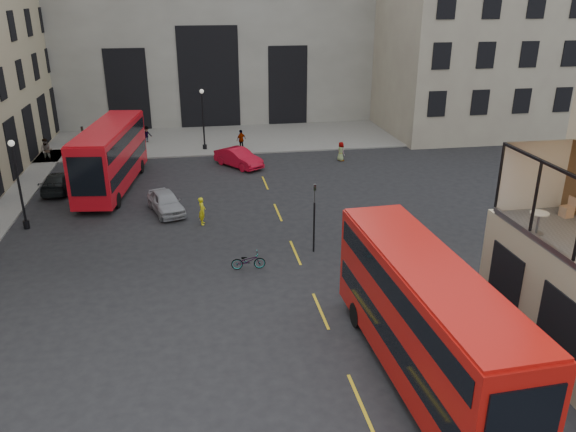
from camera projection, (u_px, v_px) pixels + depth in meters
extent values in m
plane|color=black|center=(416.00, 396.00, 19.36)|extent=(140.00, 140.00, 0.00)
cube|color=black|center=(557.00, 333.00, 19.41)|extent=(0.08, 9.20, 3.00)
cube|color=beige|center=(534.00, 176.00, 22.73)|extent=(3.00, 0.04, 2.90)
cube|color=slate|center=(572.00, 263.00, 18.41)|extent=(0.12, 10.00, 0.18)
cube|color=#A19F96|center=(205.00, 33.00, 59.13)|extent=(34.00, 10.00, 18.00)
cube|color=black|center=(209.00, 78.00, 56.00)|extent=(6.00, 0.12, 10.00)
cube|color=black|center=(128.00, 90.00, 55.09)|extent=(4.00, 0.12, 8.00)
cube|color=black|center=(288.00, 86.00, 57.65)|extent=(4.00, 0.12, 8.00)
cube|color=#A49D84|center=(462.00, 25.00, 55.44)|extent=(16.00, 18.00, 20.00)
cube|color=slate|center=(203.00, 139.00, 53.14)|extent=(40.00, 12.00, 0.12)
cylinder|color=black|center=(314.00, 227.00, 29.65)|extent=(0.10, 0.10, 2.80)
imported|color=black|center=(315.00, 194.00, 28.95)|extent=(0.16, 0.20, 1.00)
cylinder|color=black|center=(86.00, 158.00, 42.05)|extent=(0.10, 0.10, 2.80)
imported|color=black|center=(83.00, 133.00, 41.35)|extent=(0.16, 0.20, 1.00)
cylinder|color=black|center=(20.00, 188.00, 32.17)|extent=(0.14, 0.14, 5.00)
cylinder|color=black|center=(26.00, 224.00, 33.01)|extent=(0.36, 0.36, 0.50)
sphere|color=silver|center=(11.00, 143.00, 31.19)|extent=(0.36, 0.36, 0.36)
cylinder|color=black|center=(203.00, 122.00, 48.57)|extent=(0.14, 0.14, 5.00)
cylinder|color=black|center=(205.00, 147.00, 49.41)|extent=(0.36, 0.36, 0.50)
sphere|color=silver|center=(202.00, 91.00, 47.59)|extent=(0.36, 0.36, 0.36)
cube|color=#B4110C|center=(424.00, 319.00, 19.48)|extent=(2.99, 11.43, 4.02)
cube|color=black|center=(423.00, 332.00, 19.69)|extent=(3.00, 10.81, 0.82)
cube|color=black|center=(428.00, 287.00, 19.02)|extent=(3.00, 10.81, 0.82)
cube|color=#B4110C|center=(430.00, 266.00, 18.72)|extent=(2.87, 11.19, 0.12)
cylinder|color=black|center=(357.00, 315.00, 23.26)|extent=(0.33, 1.04, 1.03)
cylinder|color=black|center=(409.00, 309.00, 23.71)|extent=(0.33, 1.04, 1.03)
cube|color=red|center=(111.00, 155.00, 39.00)|extent=(4.03, 11.50, 3.99)
cube|color=black|center=(112.00, 163.00, 39.21)|extent=(3.99, 10.90, 0.82)
cube|color=black|center=(109.00, 138.00, 38.55)|extent=(3.99, 10.90, 0.82)
cube|color=red|center=(107.00, 127.00, 38.25)|extent=(3.90, 11.26, 0.12)
cylinder|color=black|center=(110.00, 167.00, 43.01)|extent=(0.42, 1.05, 1.02)
cylinder|color=black|center=(141.00, 167.00, 43.09)|extent=(0.42, 1.05, 1.02)
cylinder|color=black|center=(81.00, 201.00, 36.01)|extent=(0.42, 1.05, 1.02)
cylinder|color=black|center=(117.00, 200.00, 36.09)|extent=(0.42, 1.05, 1.02)
imported|color=#9A9BA1|center=(166.00, 202.00, 35.26)|extent=(2.78, 4.38, 1.39)
imported|color=#B50B21|center=(238.00, 158.00, 44.53)|extent=(3.84, 4.56, 1.47)
imported|color=black|center=(59.00, 182.00, 39.17)|extent=(2.00, 4.58, 1.31)
imported|color=gray|center=(248.00, 261.00, 28.11)|extent=(1.74, 0.68, 0.90)
imported|color=yellow|center=(202.00, 211.00, 33.42)|extent=(0.46, 0.65, 1.69)
imported|color=gray|center=(47.00, 151.00, 45.66)|extent=(1.05, 0.87, 1.96)
imported|color=gray|center=(147.00, 135.00, 51.44)|extent=(1.19, 1.06, 1.60)
imported|color=gray|center=(241.00, 140.00, 49.47)|extent=(1.09, 0.95, 1.76)
imported|color=gray|center=(341.00, 151.00, 46.13)|extent=(0.76, 0.91, 1.58)
cylinder|color=silver|center=(540.00, 213.00, 20.58)|extent=(0.68, 0.68, 0.05)
cylinder|color=slate|center=(538.00, 223.00, 20.73)|extent=(0.09, 0.09, 0.79)
cylinder|color=slate|center=(536.00, 233.00, 20.88)|extent=(0.50, 0.50, 0.03)
cube|color=tan|center=(567.00, 212.00, 22.38)|extent=(0.45, 0.45, 0.44)
cube|color=tan|center=(572.00, 201.00, 22.28)|extent=(0.09, 0.41, 0.39)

